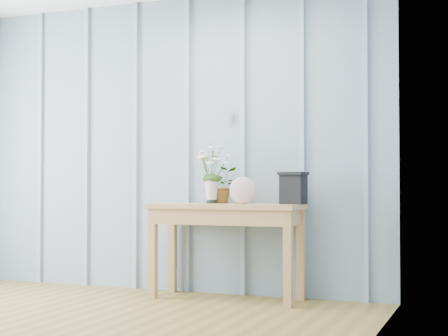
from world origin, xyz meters
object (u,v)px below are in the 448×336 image
at_px(sideboard, 226,218).
at_px(carved_box, 293,188).
at_px(daisy_vase, 212,163).
at_px(felt_disc_vessel, 243,190).

bearing_deg(sideboard, carved_box, 6.18).
height_order(daisy_vase, felt_disc_vessel, daisy_vase).
bearing_deg(sideboard, daisy_vase, 170.45).
xyz_separation_m(felt_disc_vessel, carved_box, (0.36, 0.13, 0.02)).
bearing_deg(carved_box, felt_disc_vessel, -160.40).
distance_m(sideboard, daisy_vase, 0.46).
xyz_separation_m(daisy_vase, felt_disc_vessel, (0.30, -0.10, -0.22)).
xyz_separation_m(sideboard, daisy_vase, (-0.14, 0.02, 0.44)).
relative_size(sideboard, felt_disc_vessel, 5.71).
height_order(sideboard, carved_box, carved_box).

